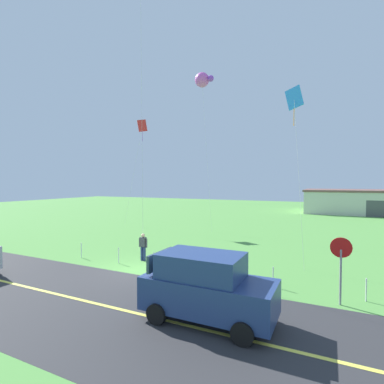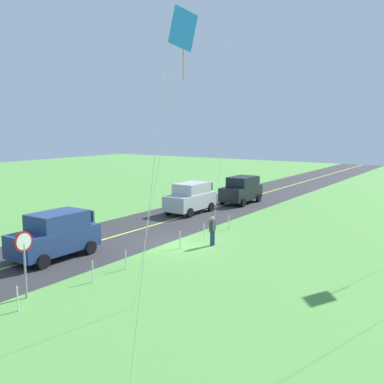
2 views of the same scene
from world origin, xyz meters
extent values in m
cube|color=#549342|center=(0.00, 0.00, -0.05)|extent=(120.00, 120.00, 0.10)
cube|color=#2D2D30|center=(0.00, -4.00, 0.00)|extent=(120.00, 7.00, 0.00)
cube|color=#E5E04C|center=(0.00, -4.00, 0.01)|extent=(120.00, 0.16, 0.00)
cube|color=navy|center=(5.37, -3.40, 0.89)|extent=(4.40, 1.90, 1.10)
cube|color=navy|center=(5.12, -3.40, 1.84)|extent=(2.73, 1.75, 0.80)
cube|color=#334756|center=(6.20, -3.40, 1.84)|extent=(0.10, 1.62, 0.64)
cube|color=#334756|center=(3.50, -3.40, 1.84)|extent=(0.10, 1.62, 0.60)
cylinder|color=black|center=(6.80, -2.45, 0.34)|extent=(0.68, 0.22, 0.68)
cylinder|color=black|center=(6.80, -4.35, 0.34)|extent=(0.68, 0.22, 0.68)
cylinder|color=black|center=(3.94, -2.45, 0.34)|extent=(0.68, 0.22, 0.68)
cylinder|color=black|center=(3.94, -4.35, 0.34)|extent=(0.68, 0.22, 0.68)
cube|color=#B7B7BC|center=(-7.88, -4.38, 0.89)|extent=(4.40, 1.90, 1.10)
cube|color=#B7B7BC|center=(-8.13, -4.38, 1.84)|extent=(2.73, 1.75, 0.80)
cube|color=#334756|center=(-7.04, -4.38, 1.84)|extent=(0.10, 1.62, 0.64)
cube|color=#334756|center=(-9.75, -4.38, 1.84)|extent=(0.10, 1.62, 0.60)
cylinder|color=black|center=(-6.45, -3.43, 0.34)|extent=(0.68, 0.22, 0.68)
cylinder|color=black|center=(-6.45, -5.33, 0.34)|extent=(0.68, 0.22, 0.68)
cylinder|color=black|center=(-9.31, -3.43, 0.34)|extent=(0.68, 0.22, 0.68)
cylinder|color=black|center=(-9.31, -5.33, 0.34)|extent=(0.68, 0.22, 0.68)
cube|color=black|center=(-13.81, -3.21, 0.89)|extent=(4.40, 1.90, 1.10)
cube|color=black|center=(-14.06, -3.21, 1.84)|extent=(2.73, 1.75, 0.80)
cube|color=#334756|center=(-12.97, -3.21, 1.84)|extent=(0.10, 1.61, 0.64)
cube|color=#334756|center=(-15.68, -3.21, 1.84)|extent=(0.10, 1.61, 0.60)
cylinder|color=black|center=(-12.38, -2.26, 0.34)|extent=(0.68, 0.22, 0.68)
cylinder|color=black|center=(-12.38, -4.16, 0.34)|extent=(0.68, 0.22, 0.68)
cylinder|color=black|center=(-15.24, -2.26, 0.34)|extent=(0.68, 0.22, 0.68)
cylinder|color=black|center=(-15.24, -4.16, 0.34)|extent=(0.68, 0.22, 0.68)
cylinder|color=gray|center=(9.37, -0.10, 1.05)|extent=(0.08, 0.08, 2.10)
cylinder|color=red|center=(9.37, -0.10, 2.18)|extent=(0.76, 0.04, 0.76)
cylinder|color=white|center=(9.37, -0.07, 2.18)|extent=(0.62, 0.01, 0.62)
cylinder|color=navy|center=(-1.03, 1.81, 0.41)|extent=(0.16, 0.16, 0.82)
cylinder|color=navy|center=(-0.85, 1.81, 0.41)|extent=(0.16, 0.16, 0.82)
cube|color=#3F3F47|center=(-0.94, 1.81, 1.10)|extent=(0.36, 0.22, 0.56)
cylinder|color=#3F3F47|center=(-1.18, 1.81, 1.05)|extent=(0.10, 0.10, 0.52)
cylinder|color=#3F3F47|center=(-0.70, 1.81, 1.05)|extent=(0.10, 0.10, 0.52)
sphere|color=#D8AD84|center=(-0.94, 1.81, 1.49)|extent=(0.22, 0.22, 0.22)
cylinder|color=silver|center=(-1.38, 2.37, 8.52)|extent=(0.90, 1.16, 17.04)
cylinder|color=silver|center=(12.71, 9.24, 8.43)|extent=(0.07, 2.70, 16.86)
cylinder|color=silver|center=(7.41, 4.65, 4.73)|extent=(0.80, 1.67, 9.47)
cube|color=#2D8CE5|center=(7.01, 5.48, 9.47)|extent=(1.11, 0.43, 1.38)
cylinder|color=orange|center=(7.01, 5.48, 8.57)|extent=(0.04, 0.04, 1.40)
cylinder|color=silver|center=(-4.73, 0.70, 0.45)|extent=(0.05, 0.05, 0.90)
cylinder|color=silver|center=(-1.84, 0.70, 0.45)|extent=(0.05, 0.05, 0.90)
cylinder|color=silver|center=(0.53, 0.70, 0.45)|extent=(0.05, 0.05, 0.90)
cylinder|color=silver|center=(4.75, 0.70, 0.45)|extent=(0.05, 0.05, 0.90)
cylinder|color=silver|center=(6.76, 0.70, 0.45)|extent=(0.05, 0.05, 0.90)
cylinder|color=silver|center=(10.28, 0.70, 0.45)|extent=(0.05, 0.05, 0.90)
camera|label=1|loc=(8.99, -12.19, 4.62)|focal=27.07mm
camera|label=2|loc=(19.09, 13.94, 6.36)|focal=41.47mm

